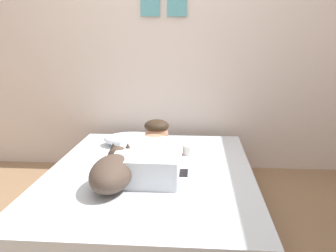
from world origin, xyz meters
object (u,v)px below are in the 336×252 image
person_lying (151,153)px  dog (113,171)px  pillow (134,139)px  cell_phone (183,173)px  coffee_cup (189,150)px  bed (151,194)px

person_lying → dog: (-0.19, -0.39, -0.00)m
pillow → cell_phone: pillow is taller
person_lying → pillow: bearing=112.2°
coffee_cup → person_lying: bearing=-130.6°
pillow → cell_phone: size_ratio=3.71×
person_lying → bed: bearing=-86.8°
bed → coffee_cup: 0.51m
dog → person_lying: bearing=63.9°
dog → coffee_cup: 0.84m
dog → cell_phone: size_ratio=4.11×
person_lying → dog: size_ratio=1.60×
bed → pillow: 0.69m
bed → person_lying: size_ratio=2.22×
bed → coffee_cup: bearing=55.7°
coffee_cup → cell_phone: (-0.03, -0.43, -0.03)m
dog → coffee_cup: size_ratio=4.60×
pillow → dog: 0.93m
coffee_cup → cell_phone: size_ratio=0.89×
person_lying → coffee_cup: person_lying is taller
bed → pillow: bearing=110.1°
pillow → cell_phone: 0.80m
person_lying → cell_phone: size_ratio=6.57×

